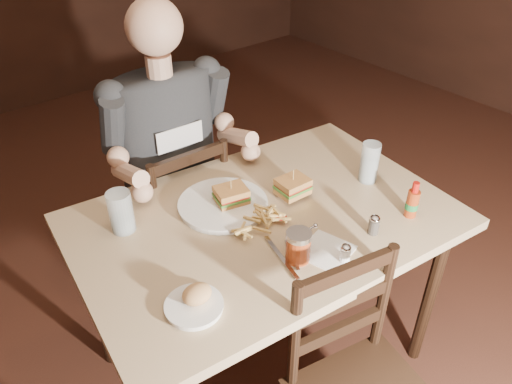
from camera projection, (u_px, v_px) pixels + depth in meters
room_shell at (383, 57)px, 1.24m from camera, size 7.00×7.00×7.00m
main_table at (265, 234)px, 1.78m from camera, size 1.39×1.01×0.77m
chair_far at (176, 218)px, 2.28m from camera, size 0.42×0.46×0.87m
diner at (170, 125)px, 1.96m from camera, size 0.58×0.47×0.96m
dinner_plate at (223, 206)px, 1.77m from camera, size 0.35×0.35×0.02m
sandwich_left at (231, 191)px, 1.75m from camera, size 0.13×0.11×0.10m
sandwich_right at (293, 182)px, 1.79m from camera, size 0.12×0.10×0.10m
fries_pile at (257, 219)px, 1.67m from camera, size 0.24×0.18×0.04m
ketchup_dollop at (281, 217)px, 1.70m from camera, size 0.05×0.05×0.01m
glass_left at (121, 212)px, 1.64m from camera, size 0.09×0.09×0.15m
glass_right at (370, 162)px, 1.88m from camera, size 0.08×0.08×0.16m
hot_sauce at (413, 199)px, 1.70m from camera, size 0.05×0.05×0.14m
salt_shaker at (345, 254)px, 1.53m from camera, size 0.04×0.04×0.06m
pepper_shaker at (374, 225)px, 1.65m from camera, size 0.04×0.04×0.07m
syrup_dispenser at (298, 246)px, 1.53m from camera, size 0.09×0.09×0.10m
napkin at (326, 251)px, 1.59m from camera, size 0.19×0.18×0.00m
knife at (281, 257)px, 1.56m from camera, size 0.07×0.21×0.01m
fork at (292, 255)px, 1.57m from camera, size 0.08×0.13×0.00m
side_plate at (194, 307)px, 1.39m from camera, size 0.18×0.18×0.01m
bread_roll at (197, 294)px, 1.39m from camera, size 0.10×0.08×0.05m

